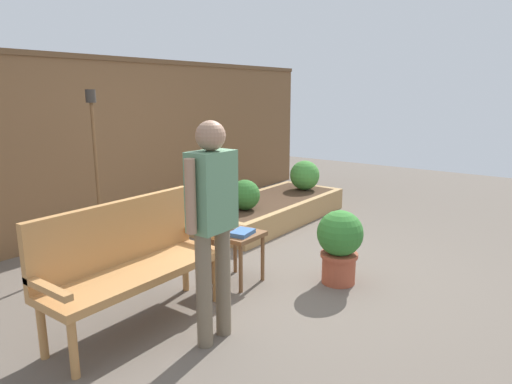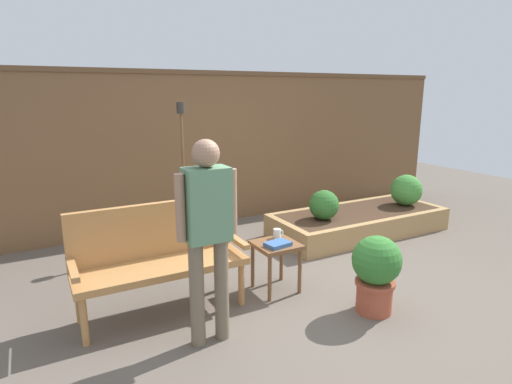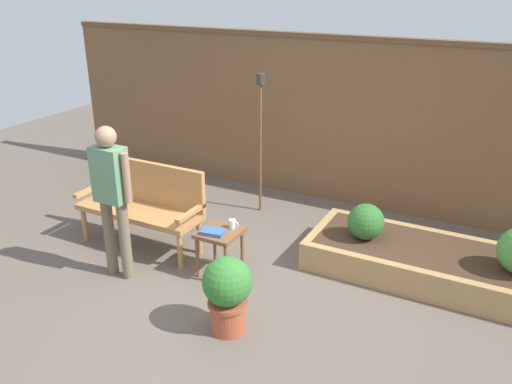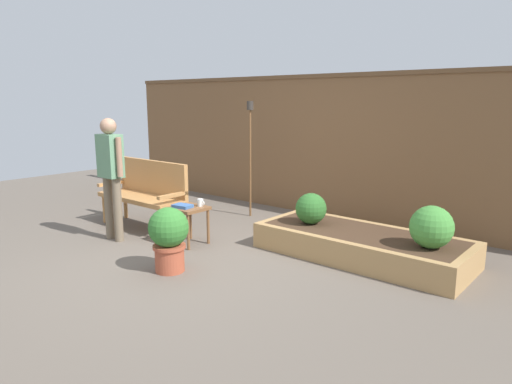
{
  "view_description": "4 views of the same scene",
  "coord_description": "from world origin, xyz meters",
  "px_view_note": "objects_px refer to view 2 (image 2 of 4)",
  "views": [
    {
      "loc": [
        -3.45,
        -2.26,
        1.75
      ],
      "look_at": [
        0.52,
        0.67,
        0.64
      ],
      "focal_mm": 31.95,
      "sensor_mm": 36.0,
      "label": 1
    },
    {
      "loc": [
        -2.32,
        -2.99,
        1.88
      ],
      "look_at": [
        -0.13,
        1.04,
        0.78
      ],
      "focal_mm": 29.63,
      "sensor_mm": 36.0,
      "label": 2
    },
    {
      "loc": [
        2.14,
        -3.72,
        2.84
      ],
      "look_at": [
        -0.21,
        0.74,
        0.74
      ],
      "focal_mm": 36.9,
      "sensor_mm": 36.0,
      "label": 3
    },
    {
      "loc": [
        3.87,
        -3.48,
        1.78
      ],
      "look_at": [
        0.03,
        1.08,
        0.59
      ],
      "focal_mm": 32.44,
      "sensor_mm": 36.0,
      "label": 4
    }
  ],
  "objects_px": {
    "cup_on_table": "(277,233)",
    "tiki_torch": "(183,150)",
    "book_on_table": "(278,244)",
    "potted_boxwood": "(376,270)",
    "person_by_bench": "(208,226)",
    "side_table": "(276,251)",
    "shrub_near_bench": "(324,205)",
    "garden_bench": "(158,251)",
    "shrub_far_corner": "(406,190)"
  },
  "relations": [
    {
      "from": "garden_bench",
      "to": "book_on_table",
      "type": "bearing_deg",
      "value": -13.37
    },
    {
      "from": "book_on_table",
      "to": "shrub_near_bench",
      "type": "xyz_separation_m",
      "value": [
        1.26,
        0.94,
        -0.01
      ]
    },
    {
      "from": "cup_on_table",
      "to": "tiki_torch",
      "type": "height_order",
      "value": "tiki_torch"
    },
    {
      "from": "cup_on_table",
      "to": "tiki_torch",
      "type": "relative_size",
      "value": 0.06
    },
    {
      "from": "book_on_table",
      "to": "potted_boxwood",
      "type": "distance_m",
      "value": 0.9
    },
    {
      "from": "garden_bench",
      "to": "tiki_torch",
      "type": "xyz_separation_m",
      "value": [
        0.73,
        1.4,
        0.66
      ]
    },
    {
      "from": "side_table",
      "to": "cup_on_table",
      "type": "bearing_deg",
      "value": 54.18
    },
    {
      "from": "side_table",
      "to": "shrub_far_corner",
      "type": "bearing_deg",
      "value": 17.96
    },
    {
      "from": "garden_bench",
      "to": "tiki_torch",
      "type": "relative_size",
      "value": 0.82
    },
    {
      "from": "shrub_near_bench",
      "to": "shrub_far_corner",
      "type": "relative_size",
      "value": 0.86
    },
    {
      "from": "potted_boxwood",
      "to": "person_by_bench",
      "type": "bearing_deg",
      "value": 169.42
    },
    {
      "from": "shrub_far_corner",
      "to": "person_by_bench",
      "type": "bearing_deg",
      "value": -159.06
    },
    {
      "from": "person_by_bench",
      "to": "tiki_torch",
      "type": "bearing_deg",
      "value": 75.66
    },
    {
      "from": "cup_on_table",
      "to": "shrub_near_bench",
      "type": "xyz_separation_m",
      "value": [
        1.14,
        0.75,
        -0.04
      ]
    },
    {
      "from": "cup_on_table",
      "to": "tiki_torch",
      "type": "distance_m",
      "value": 1.67
    },
    {
      "from": "side_table",
      "to": "cup_on_table",
      "type": "relative_size",
      "value": 4.34
    },
    {
      "from": "garden_bench",
      "to": "shrub_far_corner",
      "type": "distance_m",
      "value": 3.82
    },
    {
      "from": "book_on_table",
      "to": "potted_boxwood",
      "type": "relative_size",
      "value": 0.33
    },
    {
      "from": "shrub_far_corner",
      "to": "tiki_torch",
      "type": "relative_size",
      "value": 0.25
    },
    {
      "from": "shrub_near_bench",
      "to": "tiki_torch",
      "type": "xyz_separation_m",
      "value": [
        -1.58,
        0.71,
        0.71
      ]
    },
    {
      "from": "side_table",
      "to": "potted_boxwood",
      "type": "bearing_deg",
      "value": -54.63
    },
    {
      "from": "side_table",
      "to": "shrub_near_bench",
      "type": "relative_size",
      "value": 1.27
    },
    {
      "from": "shrub_far_corner",
      "to": "potted_boxwood",
      "type": "bearing_deg",
      "value": -142.66
    },
    {
      "from": "side_table",
      "to": "potted_boxwood",
      "type": "distance_m",
      "value": 0.93
    },
    {
      "from": "side_table",
      "to": "shrub_near_bench",
      "type": "bearing_deg",
      "value": 35.25
    },
    {
      "from": "tiki_torch",
      "to": "book_on_table",
      "type": "bearing_deg",
      "value": -78.77
    },
    {
      "from": "side_table",
      "to": "book_on_table",
      "type": "height_order",
      "value": "book_on_table"
    },
    {
      "from": "potted_boxwood",
      "to": "side_table",
      "type": "bearing_deg",
      "value": 125.37
    },
    {
      "from": "shrub_near_bench",
      "to": "cup_on_table",
      "type": "bearing_deg",
      "value": -146.74
    },
    {
      "from": "book_on_table",
      "to": "shrub_far_corner",
      "type": "xyz_separation_m",
      "value": [
        2.71,
        0.94,
        0.02
      ]
    },
    {
      "from": "potted_boxwood",
      "to": "shrub_far_corner",
      "type": "xyz_separation_m",
      "value": [
        2.14,
        1.63,
        0.13
      ]
    },
    {
      "from": "cup_on_table",
      "to": "person_by_bench",
      "type": "bearing_deg",
      "value": -147.68
    },
    {
      "from": "shrub_far_corner",
      "to": "garden_bench",
      "type": "bearing_deg",
      "value": -169.55
    },
    {
      "from": "side_table",
      "to": "person_by_bench",
      "type": "xyz_separation_m",
      "value": [
        -0.89,
        -0.5,
        0.54
      ]
    },
    {
      "from": "side_table",
      "to": "shrub_far_corner",
      "type": "relative_size",
      "value": 1.1
    },
    {
      "from": "shrub_far_corner",
      "to": "person_by_bench",
      "type": "height_order",
      "value": "person_by_bench"
    },
    {
      "from": "shrub_far_corner",
      "to": "shrub_near_bench",
      "type": "bearing_deg",
      "value": -180.0
    },
    {
      "from": "potted_boxwood",
      "to": "shrub_near_bench",
      "type": "height_order",
      "value": "potted_boxwood"
    },
    {
      "from": "shrub_near_bench",
      "to": "tiki_torch",
      "type": "distance_m",
      "value": 1.88
    },
    {
      "from": "shrub_near_bench",
      "to": "person_by_bench",
      "type": "height_order",
      "value": "person_by_bench"
    },
    {
      "from": "side_table",
      "to": "potted_boxwood",
      "type": "height_order",
      "value": "potted_boxwood"
    },
    {
      "from": "potted_boxwood",
      "to": "shrub_near_bench",
      "type": "relative_size",
      "value": 1.83
    },
    {
      "from": "side_table",
      "to": "book_on_table",
      "type": "relative_size",
      "value": 2.12
    },
    {
      "from": "potted_boxwood",
      "to": "tiki_torch",
      "type": "distance_m",
      "value": 2.63
    },
    {
      "from": "side_table",
      "to": "book_on_table",
      "type": "distance_m",
      "value": 0.13
    },
    {
      "from": "potted_boxwood",
      "to": "person_by_bench",
      "type": "height_order",
      "value": "person_by_bench"
    },
    {
      "from": "shrub_far_corner",
      "to": "tiki_torch",
      "type": "height_order",
      "value": "tiki_torch"
    },
    {
      "from": "side_table",
      "to": "shrub_near_bench",
      "type": "xyz_separation_m",
      "value": [
        1.23,
        0.87,
        0.09
      ]
    },
    {
      "from": "side_table",
      "to": "shrub_far_corner",
      "type": "xyz_separation_m",
      "value": [
        2.68,
        0.87,
        0.12
      ]
    },
    {
      "from": "cup_on_table",
      "to": "garden_bench",
      "type": "bearing_deg",
      "value": 177.25
    }
  ]
}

